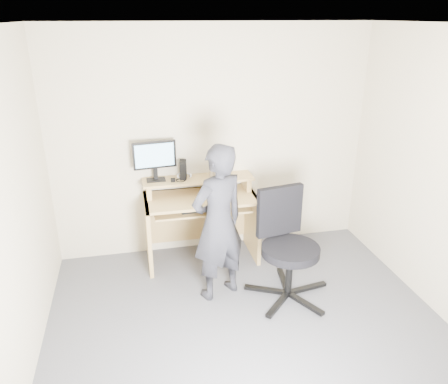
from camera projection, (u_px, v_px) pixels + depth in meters
name	position (u px, v px, depth m)	size (l,w,h in m)	color
ground	(255.00, 342.00, 3.68)	(3.50, 3.50, 0.00)	#5B5B60
back_wall	(213.00, 143.00, 4.79)	(3.50, 0.02, 2.50)	beige
ceiling	(265.00, 24.00, 2.73)	(3.50, 3.50, 0.02)	white
desk	(200.00, 211.00, 4.81)	(1.20, 0.60, 0.91)	tan
monitor	(155.00, 157.00, 4.57)	(0.46, 0.13, 0.43)	black
external_drive	(183.00, 170.00, 4.69)	(0.07, 0.13, 0.20)	black
travel_mug	(213.00, 169.00, 4.75)	(0.08, 0.08, 0.18)	#BABABF
smartphone	(222.00, 176.00, 4.78)	(0.07, 0.13, 0.01)	black
charger	(173.00, 180.00, 4.63)	(0.04, 0.04, 0.04)	black
headphones	(184.00, 176.00, 4.77)	(0.16, 0.16, 0.02)	silver
keyboard	(202.00, 207.00, 4.61)	(0.46, 0.18, 0.03)	black
mouse	(230.00, 196.00, 4.63)	(0.10, 0.06, 0.04)	black
office_chair	(286.00, 241.00, 4.12)	(0.82, 0.82, 1.04)	black
person	(218.00, 223.00, 4.04)	(0.56, 0.37, 1.53)	black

